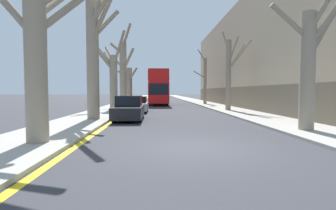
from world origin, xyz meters
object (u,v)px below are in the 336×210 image
(street_tree_left_2, at_px, (112,76))
(street_tree_right_2, at_px, (205,79))
(double_decker_bus, at_px, (158,86))
(street_tree_left_4, at_px, (129,84))
(parked_car_0, at_px, (129,109))
(street_tree_left_1, at_px, (94,52))
(street_tree_left_3, at_px, (123,70))
(street_tree_right_1, at_px, (229,71))
(parked_car_1, at_px, (137,105))
(street_tree_left_0, at_px, (40,47))
(street_tree_right_0, at_px, (311,58))

(street_tree_left_2, distance_m, street_tree_right_2, 15.28)
(street_tree_left_2, distance_m, double_decker_bus, 12.28)
(street_tree_left_2, xyz_separation_m, street_tree_left_4, (0.07, 13.93, -0.36))
(street_tree_left_4, xyz_separation_m, parked_car_0, (2.27, -21.72, -2.17))
(street_tree_left_2, bearing_deg, street_tree_left_1, -87.59)
(street_tree_left_2, relative_size, street_tree_left_3, 0.79)
(street_tree_left_2, height_order, street_tree_left_4, street_tree_left_2)
(street_tree_right_1, bearing_deg, parked_car_1, -175.69)
(street_tree_left_0, distance_m, double_decker_bus, 27.16)
(street_tree_left_3, height_order, parked_car_1, street_tree_left_3)
(street_tree_left_1, distance_m, street_tree_right_1, 12.64)
(street_tree_right_2, bearing_deg, street_tree_right_0, -89.64)
(street_tree_left_1, height_order, parked_car_0, street_tree_left_1)
(street_tree_left_2, xyz_separation_m, parked_car_1, (2.34, -1.48, -2.59))
(street_tree_left_1, relative_size, street_tree_left_4, 1.31)
(street_tree_left_2, height_order, parked_car_1, street_tree_left_2)
(street_tree_right_1, xyz_separation_m, street_tree_right_2, (-0.02, 11.91, -0.20))
(street_tree_right_0, bearing_deg, street_tree_left_2, 129.23)
(street_tree_left_2, distance_m, street_tree_left_3, 6.46)
(street_tree_left_0, height_order, double_decker_bus, street_tree_left_0)
(street_tree_left_4, xyz_separation_m, street_tree_right_0, (10.65, -27.05, 0.33))
(street_tree_left_0, distance_m, parked_car_0, 8.26)
(street_tree_left_1, bearing_deg, street_tree_right_2, 62.13)
(street_tree_right_2, bearing_deg, double_decker_bus, 176.05)
(street_tree_left_3, bearing_deg, street_tree_right_1, -34.92)
(parked_car_0, bearing_deg, street_tree_left_3, 98.51)
(street_tree_right_2, distance_m, parked_car_1, 15.24)
(double_decker_bus, height_order, parked_car_0, double_decker_bus)
(street_tree_right_0, distance_m, parked_car_0, 10.24)
(street_tree_right_1, bearing_deg, street_tree_left_3, 145.08)
(parked_car_0, bearing_deg, street_tree_left_2, 106.71)
(street_tree_left_2, distance_m, parked_car_1, 3.79)
(street_tree_left_3, relative_size, parked_car_0, 2.09)
(street_tree_left_0, height_order, street_tree_left_4, street_tree_left_0)
(parked_car_0, distance_m, parked_car_1, 6.31)
(street_tree_left_1, bearing_deg, street_tree_left_0, -90.91)
(parked_car_1, bearing_deg, double_decker_bus, 81.41)
(street_tree_right_0, bearing_deg, street_tree_left_1, 154.91)
(street_tree_right_0, bearing_deg, street_tree_left_0, -167.92)
(street_tree_left_4, xyz_separation_m, street_tree_right_2, (10.50, -2.89, 0.53))
(street_tree_right_0, bearing_deg, parked_car_0, 147.52)
(street_tree_left_3, bearing_deg, street_tree_left_0, -89.96)
(street_tree_left_4, bearing_deg, street_tree_right_2, -15.37)
(street_tree_right_1, bearing_deg, street_tree_left_4, 125.41)
(street_tree_left_3, distance_m, double_decker_bus, 6.77)
(street_tree_left_1, relative_size, parked_car_0, 1.89)
(street_tree_right_2, xyz_separation_m, parked_car_0, (-8.22, -18.84, -2.70))
(street_tree_left_4, bearing_deg, street_tree_left_1, -89.27)
(street_tree_left_4, bearing_deg, street_tree_right_1, -54.59)
(street_tree_right_1, bearing_deg, double_decker_bus, 116.99)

